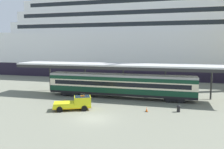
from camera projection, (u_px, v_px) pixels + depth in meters
The scene contains 8 objects.
ground_plane at pixel (94, 118), 27.68m from camera, with size 400.00×400.00×0.00m, color slate.
cruise_ship at pixel (202, 24), 63.26m from camera, with size 120.43×22.43×43.11m.
platform_canopy at pixel (121, 66), 38.25m from camera, with size 37.43×5.43×5.83m.
train_carriage at pixel (120, 85), 38.26m from camera, with size 25.07×2.81×4.11m.
service_truck at pixel (76, 103), 31.38m from camera, with size 5.57×3.97×2.02m.
traffic_cone_near at pixel (147, 109), 30.46m from camera, with size 0.36×0.36×0.67m.
traffic_cone_mid at pixel (65, 101), 35.06m from camera, with size 0.36×0.36×0.61m.
quay_bollard at pixel (178, 108), 30.33m from camera, with size 0.48×0.48×0.96m.
Camera 1 is at (8.96, -25.30, 8.97)m, focal length 35.83 mm.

